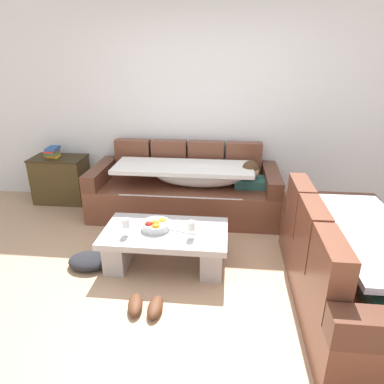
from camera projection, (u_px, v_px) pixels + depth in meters
The scene contains 13 objects.
ground_plane at pixel (188, 292), 3.08m from camera, with size 14.00×14.00×0.00m, color tan.
back_wall at pixel (206, 103), 4.55m from camera, with size 9.00×0.10×2.70m, color white.
couch_along_wall at pixel (187, 190), 4.47m from camera, with size 2.35×0.92×0.88m.
couch_near_window at pixel (352, 269), 2.83m from camera, with size 0.92×1.96×0.88m.
coffee_table at pixel (166, 243), 3.40m from camera, with size 1.20×0.68×0.38m.
fruit_bowl at pixel (156, 225), 3.36m from camera, with size 0.28×0.28×0.10m.
wine_glass_near_left at pixel (126, 224), 3.22m from camera, with size 0.07×0.07×0.17m.
wine_glass_near_right at pixel (192, 226), 3.18m from camera, with size 0.07×0.07×0.17m.
open_magazine at pixel (185, 227), 3.40m from camera, with size 0.28×0.21×0.01m, color white.
side_cabinet at pixel (61, 179), 4.85m from camera, with size 0.72×0.44×0.64m.
book_stack_on_cabinet at pixel (52, 152), 4.71m from camera, with size 0.17×0.23×0.14m.
pair_of_shoes at pixel (145, 306), 2.85m from camera, with size 0.31×0.29×0.09m.
crumpled_garment at pixel (89, 261), 3.43m from camera, with size 0.40×0.32×0.12m, color #232328.
Camera 1 is at (0.30, -2.50, 1.99)m, focal length 32.49 mm.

